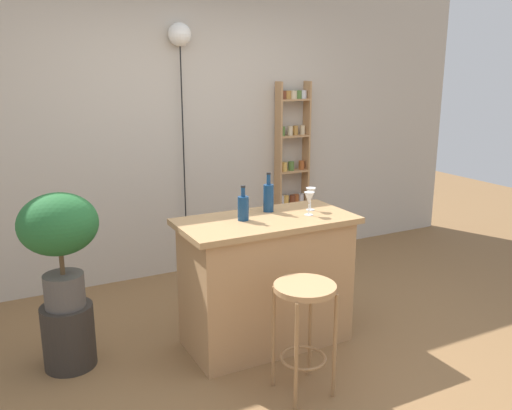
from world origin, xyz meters
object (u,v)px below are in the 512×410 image
at_px(bottle_spirits_clear, 243,207).
at_px(pendant_globe_light, 180,39).
at_px(spice_shelf, 292,167).
at_px(wine_glass_left, 309,199).
at_px(bar_stool, 304,312).
at_px(wine_glass_center, 311,194).
at_px(bottle_vinegar, 268,197).
at_px(potted_plant, 59,234).
at_px(plant_stool, 69,336).

relative_size(bottle_spirits_clear, pendant_globe_light, 0.10).
bearing_deg(bottle_spirits_clear, spice_shelf, 49.28).
relative_size(spice_shelf, wine_glass_left, 10.87).
bearing_deg(wine_glass_left, bar_stool, -124.07).
bearing_deg(pendant_globe_light, wine_glass_center, -74.62).
height_order(spice_shelf, bottle_vinegar, spice_shelf).
bearing_deg(wine_glass_left, bottle_vinegar, 133.03).
bearing_deg(bottle_vinegar, bottle_spirits_clear, -154.59).
bearing_deg(potted_plant, wine_glass_left, -13.04).
relative_size(plant_stool, pendant_globe_light, 0.19).
relative_size(plant_stool, wine_glass_left, 2.59).
distance_m(bar_stool, spice_shelf, 2.52).
xyz_separation_m(spice_shelf, pendant_globe_light, (-1.15, 0.02, 1.21)).
bearing_deg(bar_stool, wine_glass_center, 55.34).
bearing_deg(bottle_spirits_clear, bar_stool, -84.47).
bearing_deg(bottle_vinegar, pendant_globe_light, 95.14).
height_order(plant_stool, potted_plant, potted_plant).
distance_m(wine_glass_left, wine_glass_center, 0.14).
bearing_deg(spice_shelf, potted_plant, -153.46).
height_order(bar_stool, plant_stool, bar_stool).
relative_size(plant_stool, bottle_spirits_clear, 1.78).
relative_size(bottle_spirits_clear, wine_glass_center, 1.45).
distance_m(spice_shelf, bottle_spirits_clear, 1.96).
relative_size(bar_stool, spice_shelf, 0.39).
bearing_deg(wine_glass_left, spice_shelf, 62.60).
distance_m(bar_stool, pendant_globe_light, 2.73).
distance_m(bottle_spirits_clear, wine_glass_center, 0.55).
bearing_deg(plant_stool, potted_plant, 0.00).
height_order(bar_stool, potted_plant, potted_plant).
relative_size(bottle_spirits_clear, wine_glass_left, 1.45).
height_order(bottle_vinegar, pendant_globe_light, pendant_globe_light).
distance_m(plant_stool, potted_plant, 0.70).
xyz_separation_m(wine_glass_left, pendant_globe_light, (-0.33, 1.60, 1.12)).
distance_m(bottle_spirits_clear, bottle_vinegar, 0.29).
bearing_deg(bottle_vinegar, spice_shelf, 53.20).
height_order(spice_shelf, potted_plant, spice_shelf).
bearing_deg(plant_stool, bottle_vinegar, -6.32).
distance_m(potted_plant, wine_glass_center, 1.71).
bearing_deg(spice_shelf, wine_glass_center, -116.54).
bearing_deg(wine_glass_left, plant_stool, 166.96).
distance_m(spice_shelf, potted_plant, 2.71).
distance_m(spice_shelf, bottle_vinegar, 1.71).
bearing_deg(spice_shelf, pendant_globe_light, 178.78).
bearing_deg(bar_stool, plant_stool, 141.61).
relative_size(potted_plant, bottle_spirits_clear, 3.14).
bearing_deg(wine_glass_left, wine_glass_center, 52.36).
xyz_separation_m(bar_stool, potted_plant, (-1.21, 0.96, 0.39)).
xyz_separation_m(bottle_vinegar, wine_glass_left, (0.20, -0.22, 0.01)).
relative_size(bottle_vinegar, wine_glass_left, 1.72).
xyz_separation_m(bar_stool, wine_glass_center, (0.48, 0.69, 0.51)).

